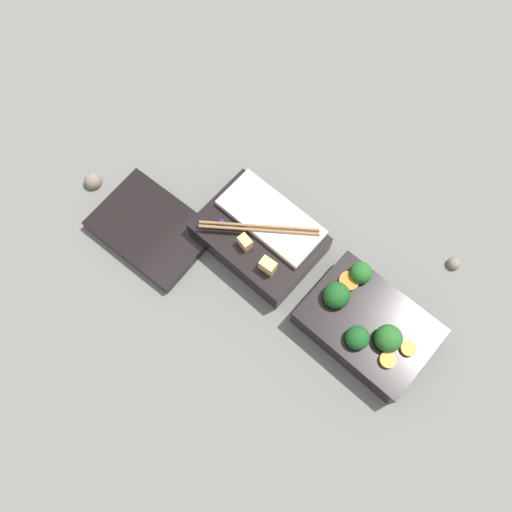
% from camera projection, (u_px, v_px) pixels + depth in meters
% --- Properties ---
extents(ground_plane, '(3.00, 3.00, 0.00)m').
position_uv_depth(ground_plane, '(315.00, 282.00, 0.83)').
color(ground_plane, slate).
extents(bento_tray_vegetable, '(0.20, 0.14, 0.08)m').
position_uv_depth(bento_tray_vegetable, '(366.00, 324.00, 0.78)').
color(bento_tray_vegetable, black).
rests_on(bento_tray_vegetable, ground_plane).
extents(bento_tray_rice, '(0.20, 0.14, 0.07)m').
position_uv_depth(bento_tray_rice, '(260.00, 235.00, 0.83)').
color(bento_tray_rice, black).
rests_on(bento_tray_rice, ground_plane).
extents(bento_lid, '(0.20, 0.15, 0.02)m').
position_uv_depth(bento_lid, '(151.00, 229.00, 0.85)').
color(bento_lid, black).
rests_on(bento_lid, ground_plane).
extents(pebble_0, '(0.03, 0.03, 0.03)m').
position_uv_depth(pebble_0, '(93.00, 181.00, 0.89)').
color(pebble_0, '#7A6B5B').
rests_on(pebble_0, ground_plane).
extents(pebble_1, '(0.02, 0.02, 0.02)m').
position_uv_depth(pebble_1, '(453.00, 264.00, 0.84)').
color(pebble_1, '#7A6B5B').
rests_on(pebble_1, ground_plane).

